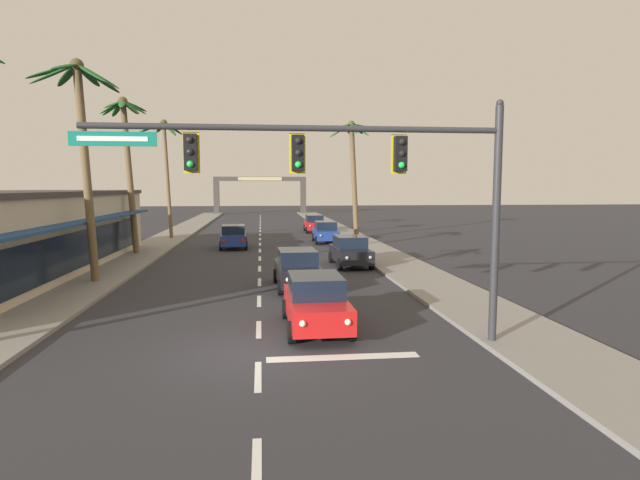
{
  "coord_description": "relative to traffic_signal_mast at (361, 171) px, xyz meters",
  "views": [
    {
      "loc": [
        0.12,
        -13.64,
        4.42
      ],
      "look_at": [
        2.57,
        8.0,
        2.2
      ],
      "focal_mm": 29.24,
      "sensor_mm": 36.0,
      "label": 1
    }
  ],
  "objects": [
    {
      "name": "town_gateway_arch",
      "position": [
        -2.74,
        72.96,
        -0.82
      ],
      "size": [
        15.12,
        0.9,
        6.11
      ],
      "color": "#423D38",
      "rests_on": "ground"
    },
    {
      "name": "sidewalk_left",
      "position": [
        -10.54,
        20.01,
        -4.77
      ],
      "size": [
        3.2,
        110.0,
        0.14
      ],
      "primitive_type": "cube",
      "color": "gray",
      "rests_on": "ground"
    },
    {
      "name": "storefront_strip_left",
      "position": [
        -15.25,
        13.54,
        -2.73
      ],
      "size": [
        8.7,
        24.79,
        4.21
      ],
      "color": "beige",
      "rests_on": "ground"
    },
    {
      "name": "sedan_oncoming_far",
      "position": [
        -4.64,
        24.44,
        -3.99
      ],
      "size": [
        2.08,
        4.5,
        1.68
      ],
      "color": "navy",
      "rests_on": "ground"
    },
    {
      "name": "palm_left_second",
      "position": [
        -10.52,
        10.98,
        2.18
      ],
      "size": [
        4.09,
        4.31,
        10.06
      ],
      "color": "brown",
      "rests_on": "ground"
    },
    {
      "name": "sedan_parked_mid_kerb",
      "position": [
        2.59,
        37.31,
        -3.99
      ],
      "size": [
        1.97,
        4.46,
        1.68
      ],
      "color": "red",
      "rests_on": "ground"
    },
    {
      "name": "palm_right_third",
      "position": [
        5.29,
        31.13,
        1.84
      ],
      "size": [
        4.15,
        4.2,
        10.09
      ],
      "color": "brown",
      "rests_on": "ground"
    },
    {
      "name": "sidewalk_right",
      "position": [
        5.06,
        20.01,
        -4.77
      ],
      "size": [
        3.2,
        110.0,
        0.14
      ],
      "primitive_type": "cube",
      "color": "gray",
      "rests_on": "ground"
    },
    {
      "name": "sedan_lead_at_stop_bar",
      "position": [
        -0.96,
        2.25,
        -3.99
      ],
      "size": [
        1.99,
        4.47,
        1.68
      ],
      "color": "red",
      "rests_on": "ground"
    },
    {
      "name": "sedan_parked_nearest_kerb",
      "position": [
        2.48,
        27.49,
        -3.99
      ],
      "size": [
        1.99,
        4.47,
        1.68
      ],
      "color": "navy",
      "rests_on": "ground"
    },
    {
      "name": "palm_left_third",
      "position": [
        -11.09,
        21.14,
        1.96
      ],
      "size": [
        2.88,
        3.03,
        10.11
      ],
      "color": "brown",
      "rests_on": "ground"
    },
    {
      "name": "sedan_third_in_queue",
      "position": [
        -1.06,
        8.96,
        -3.99
      ],
      "size": [
        2.07,
        4.5,
        1.68
      ],
      "color": "black",
      "rests_on": "ground"
    },
    {
      "name": "sedan_parked_far_kerb",
      "position": [
        2.32,
        15.0,
        -3.99
      ],
      "size": [
        2.06,
        4.49,
        1.68
      ],
      "color": "black",
      "rests_on": "ground"
    },
    {
      "name": "lane_markings",
      "position": [
        -2.3,
        19.65,
        -4.84
      ],
      "size": [
        4.28,
        87.41,
        0.01
      ],
      "color": "silver",
      "rests_on": "ground"
    },
    {
      "name": "traffic_signal_mast",
      "position": [
        0.0,
        0.0,
        0.0
      ],
      "size": [
        11.24,
        0.41,
        6.77
      ],
      "color": "#2D2D33",
      "rests_on": "ground"
    },
    {
      "name": "ground_plane",
      "position": [
        -2.74,
        0.01,
        -4.84
      ],
      "size": [
        220.0,
        220.0,
        0.0
      ],
      "primitive_type": "plane",
      "color": "#2D2D33"
    },
    {
      "name": "palm_left_farthest",
      "position": [
        -10.5,
        31.31,
        2.56
      ],
      "size": [
        4.08,
        4.01,
        9.99
      ],
      "color": "brown",
      "rests_on": "ground"
    }
  ]
}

